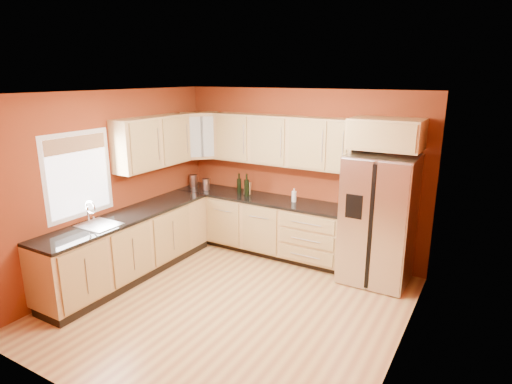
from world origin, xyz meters
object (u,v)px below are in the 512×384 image
at_px(knife_block, 248,188).
at_px(canister_left, 206,184).
at_px(refrigerator, 378,219).
at_px(soap_dispenser, 294,195).
at_px(wine_bottle_a, 247,185).

bearing_deg(knife_block, canister_left, 168.32).
relative_size(refrigerator, soap_dispenser, 8.55).
xyz_separation_m(canister_left, soap_dispenser, (1.58, 0.10, 0.01)).
relative_size(canister_left, wine_bottle_a, 0.53).
bearing_deg(knife_block, soap_dispenser, -19.60).
bearing_deg(refrigerator, knife_block, 177.26).
relative_size(wine_bottle_a, soap_dispenser, 1.74).
xyz_separation_m(refrigerator, canister_left, (-2.90, -0.00, 0.13)).
height_order(wine_bottle_a, knife_block, wine_bottle_a).
bearing_deg(wine_bottle_a, knife_block, 112.21).
xyz_separation_m(canister_left, knife_block, (0.75, 0.10, 0.00)).
height_order(canister_left, wine_bottle_a, wine_bottle_a).
bearing_deg(refrigerator, canister_left, -179.98).
xyz_separation_m(refrigerator, wine_bottle_a, (-2.11, 0.02, 0.21)).
distance_m(refrigerator, canister_left, 2.90).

